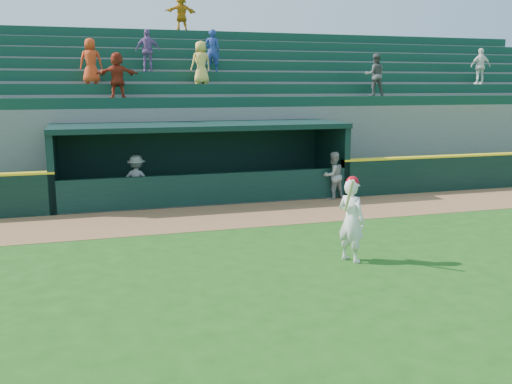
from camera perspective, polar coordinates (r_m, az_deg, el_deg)
ground at (r=11.70m, az=2.30°, el=-7.66°), size 120.00×120.00×0.00m
warning_track at (r=16.24m, az=-3.39°, el=-2.44°), size 40.00×3.00×0.01m
dugout_player_front at (r=18.80m, az=7.72°, el=1.65°), size 0.87×0.75×1.55m
dugout_player_inside at (r=18.14m, az=-11.83°, el=1.20°), size 1.14×0.90×1.55m
dugout at (r=19.00m, az=-5.63°, el=3.57°), size 9.40×2.80×2.46m
stands at (r=23.38m, az=-7.90°, el=7.37°), size 34.50×6.31×7.47m
batter_at_plate at (r=12.11m, az=9.51°, el=-2.67°), size 0.66×0.86×1.84m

